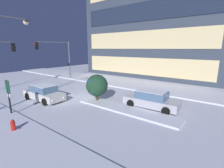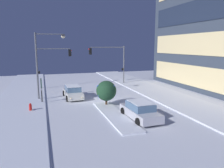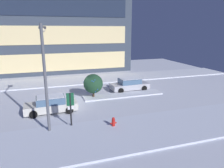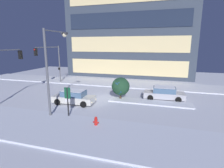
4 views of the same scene
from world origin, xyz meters
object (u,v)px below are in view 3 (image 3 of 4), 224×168
car_near (51,105)px  car_far (130,85)px  street_lamp_arched (44,62)px  parking_info_sign (70,106)px  decorated_tree_median (93,84)px  fire_hydrant (113,123)px

car_near → car_far: same height
car_near → street_lamp_arched: bearing=-96.4°
parking_info_sign → decorated_tree_median: 7.10m
fire_hydrant → decorated_tree_median: decorated_tree_median is taller
decorated_tree_median → car_near: bearing=-147.9°
decorated_tree_median → car_far: bearing=18.0°
decorated_tree_median → fire_hydrant: bearing=-91.1°
car_near → decorated_tree_median: decorated_tree_median is taller
car_near → parking_info_sign: parking_info_sign is taller
street_lamp_arched → parking_info_sign: size_ratio=2.81×
street_lamp_arched → parking_info_sign: bearing=-108.0°
street_lamp_arched → decorated_tree_median: street_lamp_arched is taller
fire_hydrant → parking_info_sign: size_ratio=0.31×
fire_hydrant → car_near: bearing=133.6°
car_near → car_far: (9.36, 4.40, 0.00)m
fire_hydrant → parking_info_sign: 3.45m
car_near → car_far: size_ratio=0.98×
street_lamp_arched → car_far: bearing=-51.2°
car_near → parking_info_sign: (1.35, -3.53, 1.02)m
car_far → fire_hydrant: 10.28m
car_far → street_lamp_arched: (-9.60, -7.37, 4.26)m
car_far → street_lamp_arched: size_ratio=0.63×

